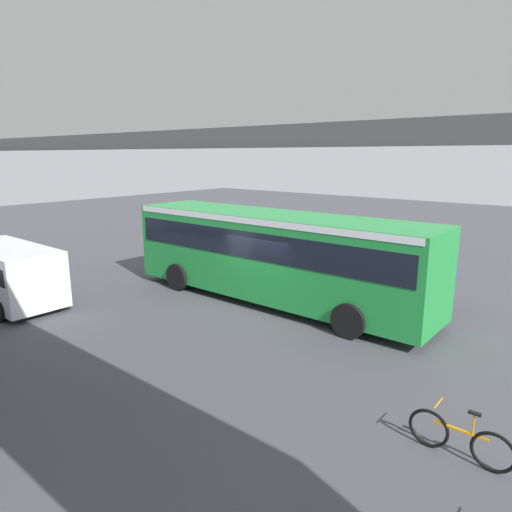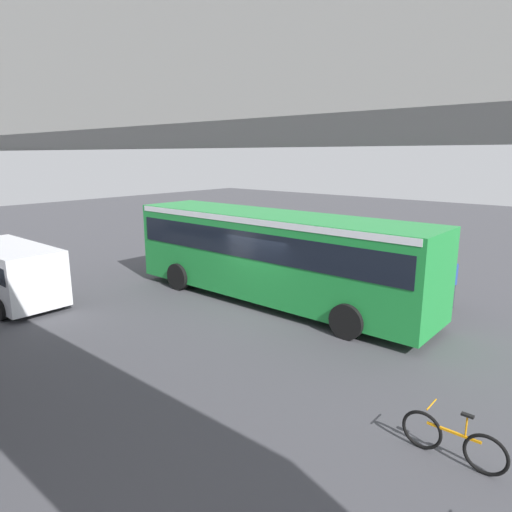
{
  "view_description": "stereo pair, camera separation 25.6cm",
  "coord_description": "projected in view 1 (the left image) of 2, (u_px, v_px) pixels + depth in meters",
  "views": [
    {
      "loc": [
        -9.07,
        11.42,
        5.15
      ],
      "look_at": [
        0.91,
        -0.64,
        1.6
      ],
      "focal_mm": 31.59,
      "sensor_mm": 36.0,
      "label": 1
    },
    {
      "loc": [
        -9.26,
        11.26,
        5.15
      ],
      "look_at": [
        0.91,
        -0.64,
        1.6
      ],
      "focal_mm": 31.59,
      "sensor_mm": 36.0,
      "label": 2
    }
  ],
  "objects": [
    {
      "name": "ground",
      "position": [
        265.0,
        309.0,
        15.36
      ],
      "size": [
        80.0,
        80.0,
        0.0
      ],
      "primitive_type": "plane",
      "color": "#424247"
    },
    {
      "name": "city_bus",
      "position": [
        274.0,
        250.0,
        15.75
      ],
      "size": [
        11.54,
        2.85,
        3.15
      ],
      "color": "#1E8C38",
      "rests_on": "ground"
    },
    {
      "name": "parked_van",
      "position": [
        8.0,
        271.0,
        15.64
      ],
      "size": [
        4.8,
        2.17,
        2.05
      ],
      "color": "silver",
      "rests_on": "ground"
    },
    {
      "name": "bicycle_orange",
      "position": [
        460.0,
        439.0,
        7.72
      ],
      "size": [
        1.77,
        0.44,
        0.96
      ],
      "color": "black",
      "rests_on": "ground"
    },
    {
      "name": "pedestrian",
      "position": [
        450.0,
        282.0,
        15.37
      ],
      "size": [
        0.38,
        0.38,
        1.79
      ],
      "color": "#2D2D38",
      "rests_on": "ground"
    },
    {
      "name": "lane_dash_left",
      "position": [
        412.0,
        311.0,
        15.08
      ],
      "size": [
        2.0,
        0.2,
        0.01
      ],
      "primitive_type": "cube",
      "color": "silver",
      "rests_on": "ground"
    },
    {
      "name": "lane_dash_centre",
      "position": [
        311.0,
        289.0,
        17.56
      ],
      "size": [
        2.0,
        0.2,
        0.01
      ],
      "primitive_type": "cube",
      "color": "silver",
      "rests_on": "ground"
    },
    {
      "name": "lane_dash_right",
      "position": [
        236.0,
        272.0,
        20.05
      ],
      "size": [
        2.0,
        0.2,
        0.01
      ],
      "primitive_type": "cube",
      "color": "silver",
      "rests_on": "ground"
    },
    {
      "name": "lane_dash_rightmost",
      "position": [
        176.0,
        259.0,
        22.54
      ],
      "size": [
        2.0,
        0.2,
        0.01
      ],
      "primitive_type": "cube",
      "color": "silver",
      "rests_on": "ground"
    }
  ]
}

